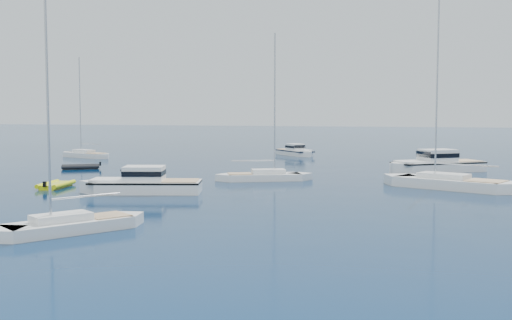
% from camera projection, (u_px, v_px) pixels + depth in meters
% --- Properties ---
extents(ground, '(400.00, 400.00, 0.00)m').
position_uv_depth(ground, '(185.00, 258.00, 27.88)').
color(ground, navy).
rests_on(ground, ground).
extents(motor_cruiser_centre, '(10.55, 5.28, 2.65)m').
position_uv_depth(motor_cruiser_centre, '(142.00, 193.00, 49.43)').
color(motor_cruiser_centre, white).
rests_on(motor_cruiser_centre, ground).
extents(motor_cruiser_distant, '(11.35, 8.93, 2.95)m').
position_uv_depth(motor_cruiser_distant, '(435.00, 172.00, 65.67)').
color(motor_cruiser_distant, white).
rests_on(motor_cruiser_distant, ground).
extents(motor_cruiser_horizon, '(7.00, 7.46, 2.06)m').
position_uv_depth(motor_cruiser_horizon, '(296.00, 155.00, 88.17)').
color(motor_cruiser_horizon, white).
rests_on(motor_cruiser_horizon, ground).
extents(sailboat_fore, '(7.63, 9.05, 13.91)m').
position_uv_depth(sailboat_fore, '(69.00, 232.00, 33.81)').
color(sailboat_fore, white).
rests_on(sailboat_fore, ground).
extents(sailboat_mid_r, '(12.62, 8.32, 18.30)m').
position_uv_depth(sailboat_mid_r, '(449.00, 188.00, 52.08)').
color(sailboat_mid_r, white).
rests_on(sailboat_mid_r, ground).
extents(sailboat_centre, '(9.60, 5.67, 13.75)m').
position_uv_depth(sailboat_centre, '(264.00, 180.00, 57.89)').
color(sailboat_centre, white).
rests_on(sailboat_centre, ground).
extents(sailboat_far_l, '(9.58, 5.93, 13.79)m').
position_uv_depth(sailboat_far_l, '(86.00, 157.00, 84.77)').
color(sailboat_far_l, white).
rests_on(sailboat_far_l, ground).
extents(tender_yellow, '(2.67, 4.35, 0.95)m').
position_uv_depth(tender_yellow, '(56.00, 188.00, 52.69)').
color(tender_yellow, '#D3DE0D').
rests_on(tender_yellow, ground).
extents(tender_grey_far, '(4.69, 3.92, 0.95)m').
position_uv_depth(tender_grey_far, '(81.00, 169.00, 68.74)').
color(tender_grey_far, black).
rests_on(tender_grey_far, ground).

